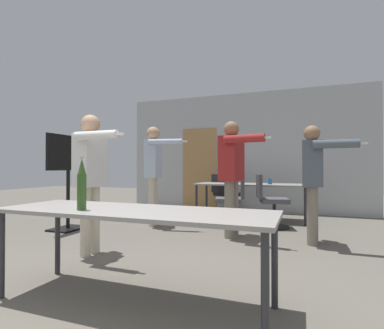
{
  "coord_description": "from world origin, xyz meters",
  "views": [
    {
      "loc": [
        1.38,
        -1.5,
        1.05
      ],
      "look_at": [
        -0.14,
        2.57,
        1.1
      ],
      "focal_mm": 28.0,
      "sensor_mm": 36.0,
      "label": 1
    }
  ],
  "objects": [
    {
      "name": "person_center_tall",
      "position": [
        0.37,
        3.0,
        1.06
      ],
      "size": [
        0.79,
        0.77,
        1.77
      ],
      "rotation": [
        0.0,
        0.0,
        -1.69
      ],
      "color": "slate",
      "rests_on": "ground_plane"
    },
    {
      "name": "drink_cup",
      "position": [
        0.76,
        4.63,
        0.78
      ],
      "size": [
        0.08,
        0.08,
        0.12
      ],
      "color": "#2866A3",
      "rests_on": "conference_table_far"
    },
    {
      "name": "tv_screen",
      "position": [
        -2.39,
        2.55,
        0.96
      ],
      "size": [
        0.44,
        0.92,
        1.61
      ],
      "rotation": [
        0.0,
        0.0,
        1.57
      ],
      "color": "black",
      "rests_on": "ground_plane"
    },
    {
      "name": "conference_table_near",
      "position": [
        0.13,
        0.53,
        0.66
      ],
      "size": [
        2.21,
        0.71,
        0.73
      ],
      "color": "gray",
      "rests_on": "ground_plane"
    },
    {
      "name": "person_right_polo",
      "position": [
        -1.18,
        3.38,
        1.11
      ],
      "size": [
        0.86,
        0.56,
        1.8
      ],
      "rotation": [
        0.0,
        0.0,
        -1.39
      ],
      "color": "beige",
      "rests_on": "ground_plane"
    },
    {
      "name": "person_far_watching",
      "position": [
        1.51,
        2.98,
        0.98
      ],
      "size": [
        0.76,
        0.68,
        1.64
      ],
      "rotation": [
        0.0,
        0.0,
        -1.57
      ],
      "color": "slate",
      "rests_on": "ground_plane"
    },
    {
      "name": "back_wall",
      "position": [
        -0.03,
        5.76,
        1.42
      ],
      "size": [
        5.87,
        0.12,
        2.87
      ],
      "color": "#B2B5B7",
      "rests_on": "ground_plane"
    },
    {
      "name": "conference_table_far",
      "position": [
        0.36,
        4.66,
        0.67
      ],
      "size": [
        2.23,
        0.8,
        0.73
      ],
      "color": "gray",
      "rests_on": "ground_plane"
    },
    {
      "name": "office_chair_far_right",
      "position": [
        -0.33,
        5.26,
        0.42
      ],
      "size": [
        0.65,
        0.68,
        0.9
      ],
      "rotation": [
        0.0,
        0.0,
        5.75
      ],
      "color": "black",
      "rests_on": "ground_plane"
    },
    {
      "name": "beer_bottle",
      "position": [
        -0.22,
        0.37,
        0.92
      ],
      "size": [
        0.07,
        0.07,
        0.41
      ],
      "color": "#2D511E",
      "rests_on": "conference_table_near"
    },
    {
      "name": "office_chair_near_pushed",
      "position": [
        0.15,
        3.96,
        0.42
      ],
      "size": [
        0.6,
        0.55,
        0.91
      ],
      "rotation": [
        0.0,
        0.0,
        1.79
      ],
      "color": "black",
      "rests_on": "ground_plane"
    },
    {
      "name": "person_near_casual",
      "position": [
        -1.03,
        1.48,
        1.04
      ],
      "size": [
        0.76,
        0.59,
        1.7
      ],
      "rotation": [
        0.0,
        0.0,
        -1.59
      ],
      "color": "beige",
      "rests_on": "ground_plane"
    },
    {
      "name": "office_chair_side_rolled",
      "position": [
        0.83,
        3.91,
        0.44
      ],
      "size": [
        0.62,
        0.57,
        0.94
      ],
      "rotation": [
        0.0,
        0.0,
        4.97
      ],
      "color": "black",
      "rests_on": "ground_plane"
    }
  ]
}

